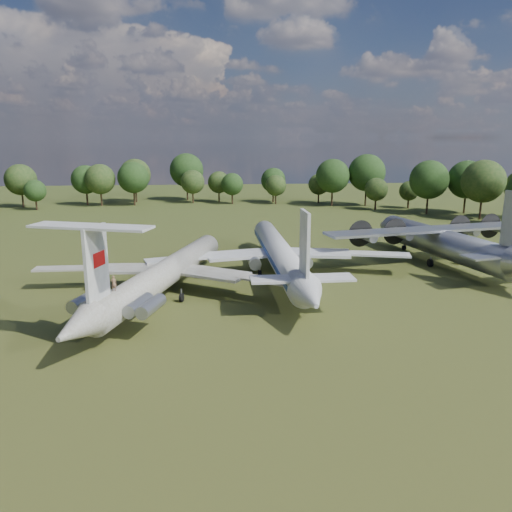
{
  "coord_description": "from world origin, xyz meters",
  "views": [
    {
      "loc": [
        6.72,
        -63.64,
        19.35
      ],
      "look_at": [
        12.15,
        -3.55,
        5.0
      ],
      "focal_mm": 35.0,
      "sensor_mm": 36.0,
      "label": 1
    }
  ],
  "objects_px": {
    "il62_airliner": "(166,278)",
    "tu104_jet": "(280,259)",
    "an12_transport": "(442,247)",
    "person_on_il62": "(114,283)"
  },
  "relations": [
    {
      "from": "il62_airliner",
      "to": "tu104_jet",
      "type": "relative_size",
      "value": 0.93
    },
    {
      "from": "il62_airliner",
      "to": "an12_transport",
      "type": "bearing_deg",
      "value": 34.81
    },
    {
      "from": "tu104_jet",
      "to": "an12_transport",
      "type": "distance_m",
      "value": 26.62
    },
    {
      "from": "tu104_jet",
      "to": "person_on_il62",
      "type": "height_order",
      "value": "person_on_il62"
    },
    {
      "from": "tu104_jet",
      "to": "person_on_il62",
      "type": "xyz_separation_m",
      "value": [
        -19.33,
        -20.17,
        2.85
      ]
    },
    {
      "from": "tu104_jet",
      "to": "il62_airliner",
      "type": "bearing_deg",
      "value": -153.47
    },
    {
      "from": "il62_airliner",
      "to": "an12_transport",
      "type": "height_order",
      "value": "an12_transport"
    },
    {
      "from": "il62_airliner",
      "to": "an12_transport",
      "type": "relative_size",
      "value": 1.11
    },
    {
      "from": "il62_airliner",
      "to": "an12_transport",
      "type": "distance_m",
      "value": 43.48
    },
    {
      "from": "il62_airliner",
      "to": "tu104_jet",
      "type": "bearing_deg",
      "value": 45.17
    }
  ]
}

